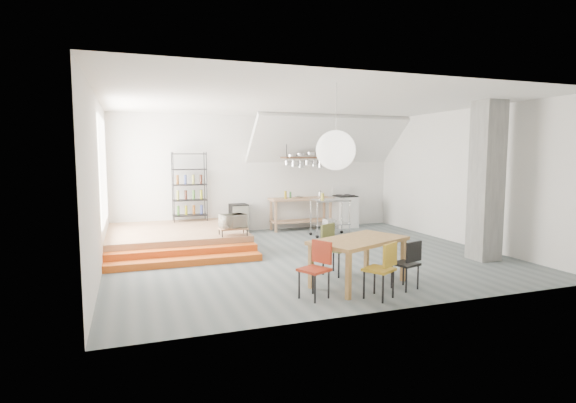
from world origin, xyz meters
name	(u,v)px	position (x,y,z in m)	size (l,w,h in m)	color
floor	(306,256)	(0.00, 0.00, 0.00)	(8.00, 8.00, 0.00)	#566063
wall_back	(260,174)	(0.00, 3.50, 1.60)	(8.00, 0.04, 3.20)	silver
wall_left	(98,185)	(-4.00, 0.00, 1.60)	(0.04, 7.00, 3.20)	silver
wall_right	(462,177)	(4.00, 0.00, 1.60)	(0.04, 7.00, 3.20)	silver
ceiling	(307,102)	(0.00, 0.00, 3.20)	(8.00, 7.00, 0.02)	white
slope_ceiling	(328,140)	(1.80, 2.90, 2.55)	(4.40, 1.80, 0.15)	white
window_pane	(103,171)	(-3.98, 1.50, 1.80)	(0.02, 2.50, 2.20)	white
platform	(176,237)	(-2.50, 2.00, 0.20)	(3.00, 3.00, 0.40)	#9F724F
step_lower	(186,262)	(-2.50, 0.05, 0.07)	(3.00, 0.35, 0.13)	#D65919
step_upper	(183,254)	(-2.50, 0.40, 0.13)	(3.00, 0.35, 0.27)	#D65919
concrete_column	(486,181)	(3.30, -1.50, 1.60)	(0.50, 0.50, 3.20)	slate
kitchen_counter	(301,208)	(1.10, 3.15, 0.63)	(1.80, 0.60, 0.91)	#9F724F
stove	(345,211)	(2.50, 3.16, 0.48)	(0.60, 0.60, 1.18)	white
pot_rack	(305,160)	(1.13, 2.92, 1.98)	(1.20, 0.50, 1.43)	#422A1A
wire_shelving	(189,186)	(-2.00, 3.20, 1.33)	(0.88, 0.38, 1.80)	black
microwave_shelf	(233,228)	(-1.40, 0.75, 0.55)	(0.60, 0.40, 0.16)	#9F724F
paper_lantern	(336,150)	(-0.52, -2.48, 2.20)	(0.60, 0.60, 0.60)	white
dining_table	(359,244)	(0.03, -2.24, 0.68)	(1.84, 1.47, 0.77)	olive
chair_mustard	(383,266)	(0.00, -3.04, 0.51)	(0.53, 0.53, 0.86)	#AC841D
chair_black	(409,261)	(0.63, -2.76, 0.47)	(0.45, 0.45, 0.79)	black
chair_olive	(333,244)	(-0.09, -1.50, 0.54)	(0.56, 0.56, 0.90)	brown
chair_red	(317,264)	(-0.88, -2.63, 0.51)	(0.52, 0.52, 0.85)	#A42D17
rolling_cart	(330,212)	(1.46, 1.96, 0.62)	(1.00, 0.58, 0.96)	silver
mini_fridge	(239,219)	(-0.70, 3.20, 0.40)	(0.47, 0.47, 0.79)	black
microwave	(233,221)	(-1.40, 0.75, 0.71)	(0.52, 0.35, 0.29)	beige
bowl	(299,197)	(1.03, 3.10, 0.94)	(0.22, 0.22, 0.05)	silver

